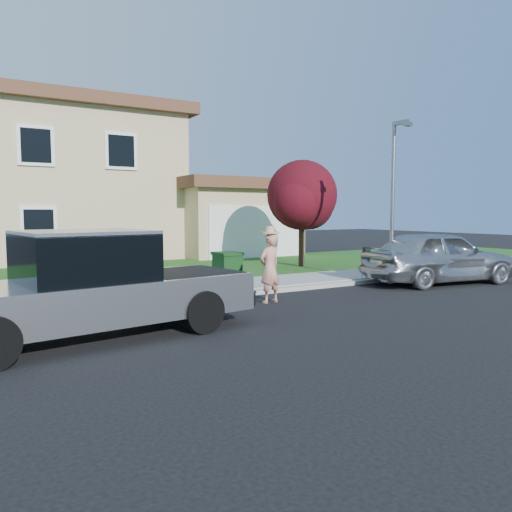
{
  "coord_description": "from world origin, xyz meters",
  "views": [
    {
      "loc": [
        -4.88,
        -8.0,
        2.11
      ],
      "look_at": [
        0.47,
        0.9,
        1.2
      ],
      "focal_mm": 35.0,
      "sensor_mm": 36.0,
      "label": 1
    }
  ],
  "objects_px": {
    "woman": "(270,267)",
    "street_lamp": "(394,192)",
    "trash_bin": "(227,271)",
    "pickup_truck": "(92,288)",
    "sedan": "(439,257)",
    "ornamental_tree": "(303,199)"
  },
  "relations": [
    {
      "from": "woman",
      "to": "street_lamp",
      "type": "xyz_separation_m",
      "value": [
        4.74,
        0.7,
        1.84
      ]
    },
    {
      "from": "trash_bin",
      "to": "pickup_truck",
      "type": "bearing_deg",
      "value": -148.54
    },
    {
      "from": "woman",
      "to": "sedan",
      "type": "height_order",
      "value": "woman"
    },
    {
      "from": "pickup_truck",
      "to": "ornamental_tree",
      "type": "bearing_deg",
      "value": 27.77
    },
    {
      "from": "pickup_truck",
      "to": "woman",
      "type": "xyz_separation_m",
      "value": [
        4.32,
        1.24,
        0.0
      ]
    },
    {
      "from": "ornamental_tree",
      "to": "trash_bin",
      "type": "xyz_separation_m",
      "value": [
        -5.24,
        -3.94,
        -1.98
      ]
    },
    {
      "from": "ornamental_tree",
      "to": "street_lamp",
      "type": "height_order",
      "value": "street_lamp"
    },
    {
      "from": "woman",
      "to": "trash_bin",
      "type": "relative_size",
      "value": 1.87
    },
    {
      "from": "ornamental_tree",
      "to": "street_lamp",
      "type": "xyz_separation_m",
      "value": [
        -0.1,
        -4.61,
        0.07
      ]
    },
    {
      "from": "street_lamp",
      "to": "pickup_truck",
      "type": "bearing_deg",
      "value": -173.25
    },
    {
      "from": "sedan",
      "to": "trash_bin",
      "type": "bearing_deg",
      "value": 87.26
    },
    {
      "from": "sedan",
      "to": "ornamental_tree",
      "type": "relative_size",
      "value": 1.19
    },
    {
      "from": "woman",
      "to": "sedan",
      "type": "relative_size",
      "value": 0.38
    },
    {
      "from": "woman",
      "to": "ornamental_tree",
      "type": "xyz_separation_m",
      "value": [
        4.84,
        5.31,
        1.77
      ]
    },
    {
      "from": "sedan",
      "to": "woman",
      "type": "bearing_deg",
      "value": 99.42
    },
    {
      "from": "sedan",
      "to": "trash_bin",
      "type": "height_order",
      "value": "sedan"
    },
    {
      "from": "sedan",
      "to": "street_lamp",
      "type": "height_order",
      "value": "street_lamp"
    },
    {
      "from": "pickup_truck",
      "to": "street_lamp",
      "type": "distance_m",
      "value": 9.44
    },
    {
      "from": "woman",
      "to": "ornamental_tree",
      "type": "distance_m",
      "value": 7.4
    },
    {
      "from": "woman",
      "to": "trash_bin",
      "type": "bearing_deg",
      "value": -86.54
    },
    {
      "from": "ornamental_tree",
      "to": "street_lamp",
      "type": "relative_size",
      "value": 0.84
    },
    {
      "from": "pickup_truck",
      "to": "trash_bin",
      "type": "relative_size",
      "value": 5.95
    }
  ]
}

